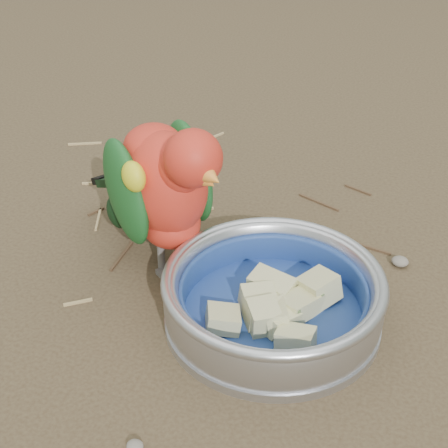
% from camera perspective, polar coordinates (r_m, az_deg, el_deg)
% --- Properties ---
extents(ground, '(60.00, 60.00, 0.00)m').
position_cam_1_polar(ground, '(0.76, 1.31, -7.06)').
color(ground, '#463825').
extents(food_bowl, '(0.23, 0.23, 0.02)m').
position_cam_1_polar(food_bowl, '(0.74, 4.03, -7.66)').
color(food_bowl, '#B2B2BA').
rests_on(food_bowl, ground).
extents(bowl_wall, '(0.23, 0.23, 0.04)m').
position_cam_1_polar(bowl_wall, '(0.72, 4.12, -5.85)').
color(bowl_wall, '#B2B2BA').
rests_on(bowl_wall, food_bowl).
extents(fruit_wedges, '(0.14, 0.14, 0.03)m').
position_cam_1_polar(fruit_wedges, '(0.72, 4.10, -6.28)').
color(fruit_wedges, '#C1BD85').
rests_on(fruit_wedges, food_bowl).
extents(lory_parrot, '(0.26, 0.23, 0.19)m').
position_cam_1_polar(lory_parrot, '(0.77, -4.82, 2.28)').
color(lory_parrot, red).
rests_on(lory_parrot, ground).
extents(ground_debris, '(0.90, 0.80, 0.01)m').
position_cam_1_polar(ground_debris, '(0.79, 0.71, -5.13)').
color(ground_debris, tan).
rests_on(ground_debris, ground).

